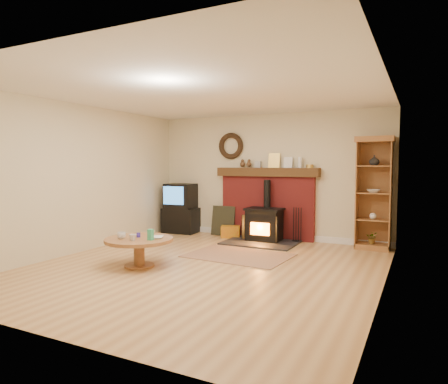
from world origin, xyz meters
The scene contains 11 objects.
ground centered at (0.00, 0.00, 0.00)m, with size 5.50×5.50×0.00m, color #B5814B.
room_shell centered at (-0.02, 0.09, 1.72)m, with size 5.02×5.52×2.61m.
chimney_breast centered at (0.00, 2.67, 0.80)m, with size 2.20×0.22×1.78m.
wood_stove centered at (0.08, 2.27, 0.32)m, with size 1.40×1.00×1.23m.
area_rug centered at (0.14, 0.92, 0.01)m, with size 1.69×1.16×0.01m, color brown.
tv_unit centered at (-2.00, 2.47, 0.53)m, with size 0.80×0.59×1.11m.
curio_cabinet centered at (2.11, 2.56, 1.03)m, with size 0.66×0.47×2.05m.
firelog_box centered at (-0.72, 2.40, 0.12)m, with size 0.39×0.24×0.24m, color gold.
leaning_painting centered at (-0.97, 2.55, 0.32)m, with size 0.54×0.03×0.64m, color black.
fire_tools centered at (0.69, 2.50, 0.16)m, with size 0.19×0.16×0.70m.
coffee_table centered at (-0.92, -0.40, 0.36)m, with size 1.03×1.03×0.60m.
Camera 1 is at (2.90, -5.16, 1.55)m, focal length 32.00 mm.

